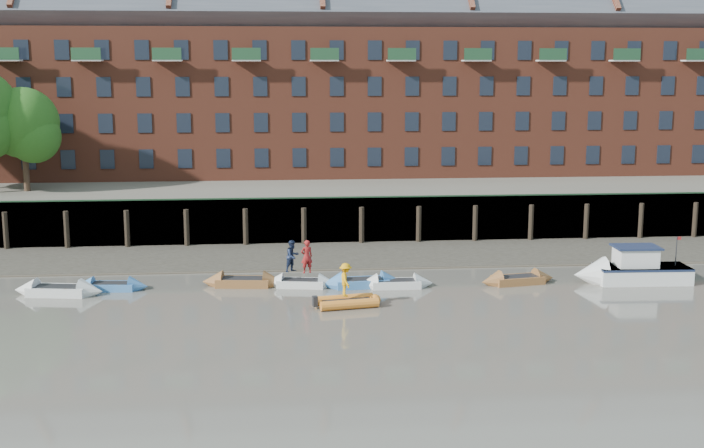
{
  "coord_description": "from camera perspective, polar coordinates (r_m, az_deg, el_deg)",
  "views": [
    {
      "loc": [
        -3.8,
        -38.04,
        12.33
      ],
      "look_at": [
        0.49,
        12.0,
        3.2
      ],
      "focal_mm": 45.0,
      "sensor_mm": 36.0,
      "label": 1
    }
  ],
  "objects": [
    {
      "name": "rowboat_2",
      "position": [
        50.13,
        -7.05,
        -3.73
      ],
      "size": [
        4.76,
        1.86,
        1.35
      ],
      "rotation": [
        0.0,
        0.0,
        -0.11
      ],
      "color": "brown",
      "rests_on": "ground"
    },
    {
      "name": "ground",
      "position": [
        40.17,
        0.77,
        -7.57
      ],
      "size": [
        220.0,
        220.0,
        0.0
      ],
      "primitive_type": "plane",
      "color": "#635E54",
      "rests_on": "ground"
    },
    {
      "name": "person_rower_b",
      "position": [
        49.63,
        -3.87,
        -2.08
      ],
      "size": [
        1.12,
        1.1,
        1.82
      ],
      "primitive_type": "imported",
      "rotation": [
        0.0,
        0.0,
        0.74
      ],
      "color": "#19233F",
      "rests_on": "rowboat_3"
    },
    {
      "name": "person_rib_crew",
      "position": [
        45.39,
        -0.41,
        -3.62
      ],
      "size": [
        0.78,
        1.19,
        1.74
      ],
      "primitive_type": "imported",
      "rotation": [
        0.0,
        0.0,
        1.7
      ],
      "color": "orange",
      "rests_on": "rib_tender"
    },
    {
      "name": "rowboat_5",
      "position": [
        49.52,
        2.85,
        -3.87
      ],
      "size": [
        4.22,
        1.23,
        1.22
      ],
      "rotation": [
        0.0,
        0.0,
        0.0
      ],
      "color": "silver",
      "rests_on": "ground"
    },
    {
      "name": "foreshore",
      "position": [
        57.51,
        -1.0,
        -2.08
      ],
      "size": [
        110.0,
        8.0,
        0.5
      ],
      "primitive_type": "cube",
      "color": "#3D382F",
      "rests_on": "ground"
    },
    {
      "name": "rowboat_6",
      "position": [
        51.16,
        10.67,
        -3.56
      ],
      "size": [
        4.58,
        2.05,
        1.28
      ],
      "rotation": [
        0.0,
        0.0,
        0.18
      ],
      "color": "brown",
      "rests_on": "ground"
    },
    {
      "name": "rowboat_3",
      "position": [
        49.69,
        -3.32,
        -3.83
      ],
      "size": [
        4.24,
        1.88,
        1.19
      ],
      "rotation": [
        0.0,
        0.0,
        -0.17
      ],
      "color": "silver",
      "rests_on": "ground"
    },
    {
      "name": "motor_launch",
      "position": [
        52.79,
        17.14,
        -2.9
      ],
      "size": [
        6.64,
        2.38,
        2.71
      ],
      "rotation": [
        0.0,
        0.0,
        3.11
      ],
      "color": "silver",
      "rests_on": "ground"
    },
    {
      "name": "rowboat_1",
      "position": [
        50.69,
        -15.29,
        -3.91
      ],
      "size": [
        4.11,
        1.49,
        1.17
      ],
      "rotation": [
        0.0,
        0.0,
        -0.08
      ],
      "color": "#3D75B4",
      "rests_on": "ground"
    },
    {
      "name": "bank_terrace",
      "position": [
        74.91,
        -1.95,
        2.06
      ],
      "size": [
        110.0,
        28.0,
        3.2
      ],
      "primitive_type": "cube",
      "color": "#5E594D",
      "rests_on": "ground"
    },
    {
      "name": "person_rower_a",
      "position": [
        49.3,
        -2.95,
        -2.12
      ],
      "size": [
        0.79,
        0.64,
        1.87
      ],
      "primitive_type": "imported",
      "rotation": [
        0.0,
        0.0,
        3.46
      ],
      "color": "maroon",
      "rests_on": "rowboat_3"
    },
    {
      "name": "rib_tender",
      "position": [
        45.68,
        -0.16,
        -5.03
      ],
      "size": [
        3.42,
        2.1,
        0.58
      ],
      "rotation": [
        0.0,
        0.0,
        0.19
      ],
      "color": "orange",
      "rests_on": "ground"
    },
    {
      "name": "apartment_terrace",
      "position": [
        75.13,
        -2.04,
        10.67
      ],
      "size": [
        80.6,
        15.56,
        20.98
      ],
      "color": "brown",
      "rests_on": "bank_terrace"
    },
    {
      "name": "mud_band",
      "position": [
        54.2,
        -0.75,
        -2.85
      ],
      "size": [
        110.0,
        1.6,
        0.1
      ],
      "primitive_type": "cube",
      "color": "#4C4336",
      "rests_on": "ground"
    },
    {
      "name": "rowboat_0",
      "position": [
        50.42,
        -18.45,
        -4.1
      ],
      "size": [
        5.05,
        2.17,
        1.42
      ],
      "rotation": [
        0.0,
        0.0,
        -0.16
      ],
      "color": "silver",
      "rests_on": "ground"
    },
    {
      "name": "rowboat_4",
      "position": [
        49.6,
        0.64,
        -3.81
      ],
      "size": [
        4.69,
        1.74,
        1.33
      ],
      "rotation": [
        0.0,
        0.0,
        0.09
      ],
      "color": "#3D75B4",
      "rests_on": "ground"
    },
    {
      "name": "river_wall",
      "position": [
        61.49,
        -1.28,
        0.25
      ],
      "size": [
        110.0,
        1.23,
        3.3
      ],
      "color": "#2D2A26",
      "rests_on": "ground"
    }
  ]
}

